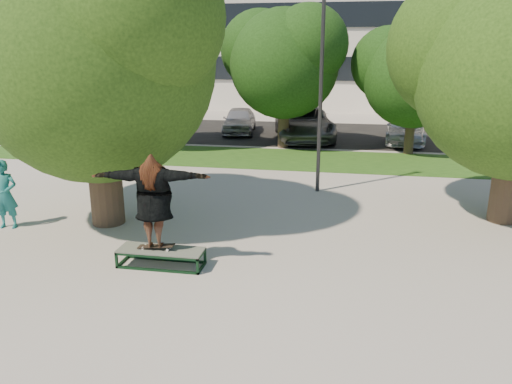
% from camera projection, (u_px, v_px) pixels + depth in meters
% --- Properties ---
extents(ground, '(120.00, 120.00, 0.00)m').
position_uv_depth(ground, '(260.00, 248.00, 11.43)').
color(ground, gray).
rests_on(ground, ground).
extents(grass_strip, '(30.00, 4.00, 0.02)m').
position_uv_depth(grass_strip, '(324.00, 160.00, 20.23)').
color(grass_strip, '#1B4112').
rests_on(grass_strip, ground).
extents(asphalt_strip, '(40.00, 8.00, 0.01)m').
position_uv_depth(asphalt_strip, '(311.00, 134.00, 26.55)').
color(asphalt_strip, black).
rests_on(asphalt_strip, ground).
extents(tree_left, '(6.96, 5.95, 7.12)m').
position_uv_depth(tree_left, '(92.00, 48.00, 11.96)').
color(tree_left, '#38281E').
rests_on(tree_left, ground).
extents(bg_tree_left, '(5.28, 4.51, 5.77)m').
position_uv_depth(bg_tree_left, '(156.00, 64.00, 21.97)').
color(bg_tree_left, '#38281E').
rests_on(bg_tree_left, ground).
extents(bg_tree_mid, '(5.76, 4.92, 6.24)m').
position_uv_depth(bg_tree_mid, '(283.00, 57.00, 21.90)').
color(bg_tree_mid, '#38281E').
rests_on(bg_tree_mid, ground).
extents(bg_tree_right, '(5.04, 4.31, 5.43)m').
position_uv_depth(bg_tree_right, '(413.00, 71.00, 20.63)').
color(bg_tree_right, '#38281E').
rests_on(bg_tree_right, ground).
extents(lamppost, '(0.25, 0.15, 6.11)m').
position_uv_depth(lamppost, '(321.00, 91.00, 15.10)').
color(lamppost, '#2D2D30').
rests_on(lamppost, ground).
extents(office_building, '(30.00, 14.12, 16.00)m').
position_uv_depth(office_building, '(304.00, 0.00, 39.74)').
color(office_building, beige).
rests_on(office_building, ground).
extents(grind_box, '(1.80, 0.60, 0.38)m').
position_uv_depth(grind_box, '(161.00, 257.00, 10.47)').
color(grind_box, black).
rests_on(grind_box, ground).
extents(skater_rig, '(2.46, 0.91, 2.03)m').
position_uv_depth(skater_rig, '(153.00, 201.00, 10.14)').
color(skater_rig, white).
rests_on(skater_rig, grind_box).
extents(bystander, '(0.69, 0.51, 1.75)m').
position_uv_depth(bystander, '(5.00, 194.00, 12.52)').
color(bystander, '#1B6869').
rests_on(bystander, ground).
extents(car_silver_a, '(2.08, 4.17, 1.37)m').
position_uv_depth(car_silver_a, '(239.00, 120.00, 26.58)').
color(car_silver_a, '#A8A8AD').
rests_on(car_silver_a, asphalt_strip).
extents(car_dark, '(1.60, 4.53, 1.49)m').
position_uv_depth(car_dark, '(300.00, 122.00, 25.50)').
color(car_dark, black).
rests_on(car_dark, asphalt_strip).
extents(car_grey, '(3.66, 6.24, 1.63)m').
position_uv_depth(car_grey, '(304.00, 123.00, 24.70)').
color(car_grey, '#57585C').
rests_on(car_grey, asphalt_strip).
extents(car_silver_b, '(2.20, 4.55, 1.28)m').
position_uv_depth(car_silver_b, '(406.00, 129.00, 24.02)').
color(car_silver_b, silver).
rests_on(car_silver_b, asphalt_strip).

